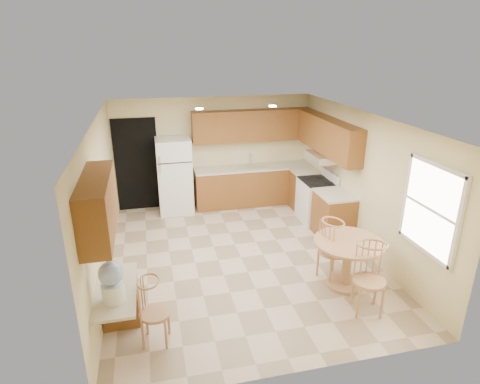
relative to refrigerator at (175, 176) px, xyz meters
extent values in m
plane|color=#C9AD92|center=(0.95, -2.40, -0.84)|extent=(5.50, 5.50, 0.00)
cube|color=white|center=(0.95, -2.40, 1.66)|extent=(4.50, 5.50, 0.02)
cube|color=beige|center=(0.95, 0.35, 0.41)|extent=(4.50, 0.02, 2.50)
cube|color=beige|center=(0.95, -5.15, 0.41)|extent=(4.50, 0.02, 2.50)
cube|color=beige|center=(-1.30, -2.40, 0.41)|extent=(0.02, 5.50, 2.50)
cube|color=beige|center=(3.20, -2.40, 0.41)|extent=(0.02, 5.50, 2.50)
cube|color=black|center=(-0.80, 0.34, 0.21)|extent=(0.90, 0.02, 2.10)
cube|color=brown|center=(1.83, 0.05, -0.41)|extent=(2.75, 0.60, 0.87)
cube|color=beige|center=(1.83, 0.05, 0.05)|extent=(2.75, 0.63, 0.04)
cube|color=brown|center=(2.90, -0.54, -0.41)|extent=(0.60, 0.59, 0.87)
cube|color=beige|center=(2.90, -0.54, 0.05)|extent=(0.63, 0.59, 0.04)
cube|color=brown|center=(2.90, -2.00, -0.41)|extent=(0.60, 0.80, 0.87)
cube|color=beige|center=(2.90, -2.00, 0.05)|extent=(0.63, 0.80, 0.04)
cube|color=brown|center=(1.83, 0.19, 1.01)|extent=(2.75, 0.33, 0.70)
cube|color=brown|center=(3.04, -1.19, 1.01)|extent=(0.33, 2.42, 0.70)
cube|color=brown|center=(-1.13, -4.00, 1.01)|extent=(0.33, 1.40, 0.70)
cube|color=silver|center=(1.80, 0.05, 0.07)|extent=(0.78, 0.44, 0.01)
cube|color=silver|center=(2.95, -1.22, 0.58)|extent=(0.50, 0.76, 0.14)
cube|color=brown|center=(-1.05, -3.72, -0.48)|extent=(0.48, 0.42, 0.72)
cube|color=beige|center=(-1.05, -4.10, -0.09)|extent=(0.50, 1.20, 0.04)
cube|color=white|center=(3.18, -4.25, 0.66)|extent=(0.05, 1.00, 1.20)
cube|color=white|center=(3.17, -4.25, 1.28)|extent=(0.05, 1.10, 0.06)
cube|color=white|center=(3.17, -4.25, 0.04)|extent=(0.05, 1.10, 0.06)
cube|color=white|center=(3.17, -4.78, 0.66)|extent=(0.05, 0.06, 1.28)
cube|color=white|center=(3.17, -3.72, 0.66)|extent=(0.05, 0.06, 1.28)
cylinder|color=white|center=(0.45, -1.20, 1.64)|extent=(0.14, 0.14, 0.02)
cylinder|color=white|center=(1.85, -1.20, 1.64)|extent=(0.14, 0.14, 0.02)
cube|color=white|center=(0.00, 0.00, 0.00)|extent=(0.74, 0.69, 1.68)
cube|color=black|center=(0.00, -0.35, 0.40)|extent=(0.73, 0.01, 0.02)
cube|color=silver|center=(-0.31, -0.36, 0.30)|extent=(0.03, 0.03, 0.18)
cube|color=silver|center=(-0.31, -0.36, 0.50)|extent=(0.03, 0.03, 0.14)
cube|color=white|center=(2.87, -1.22, -0.39)|extent=(0.65, 0.76, 0.90)
cube|color=black|center=(2.87, -1.22, 0.06)|extent=(0.64, 0.75, 0.02)
cube|color=white|center=(3.15, -1.22, 0.16)|extent=(0.06, 0.76, 0.18)
cylinder|color=tan|center=(2.35, -3.64, -0.81)|extent=(0.57, 0.57, 0.06)
cylinder|color=tan|center=(2.35, -3.64, -0.46)|extent=(0.14, 0.14, 0.71)
cylinder|color=tan|center=(2.35, -3.64, -0.07)|extent=(1.07, 1.07, 0.04)
cylinder|color=tan|center=(2.23, -3.39, -0.36)|extent=(0.45, 0.45, 0.04)
cylinder|color=tan|center=(2.07, -3.23, -0.60)|extent=(0.04, 0.04, 0.49)
cylinder|color=tan|center=(2.39, -3.23, -0.60)|extent=(0.04, 0.04, 0.49)
cylinder|color=tan|center=(2.07, -3.55, -0.60)|extent=(0.04, 0.04, 0.49)
cylinder|color=tan|center=(2.39, -3.55, -0.60)|extent=(0.04, 0.04, 0.49)
cylinder|color=tan|center=(2.35, -4.29, -0.35)|extent=(0.46, 0.46, 0.04)
cylinder|color=tan|center=(2.19, -4.12, -0.60)|extent=(0.04, 0.04, 0.49)
cylinder|color=tan|center=(2.51, -4.12, -0.60)|extent=(0.04, 0.04, 0.49)
cylinder|color=tan|center=(2.19, -4.45, -0.60)|extent=(0.04, 0.04, 0.49)
cylinder|color=tan|center=(2.51, -4.45, -0.60)|extent=(0.04, 0.04, 0.49)
cylinder|color=tan|center=(-0.60, -4.24, -0.42)|extent=(0.40, 0.40, 0.04)
cylinder|color=tan|center=(-0.74, -4.10, -0.63)|extent=(0.03, 0.03, 0.43)
cylinder|color=tan|center=(-0.46, -4.10, -0.63)|extent=(0.03, 0.03, 0.43)
cylinder|color=tan|center=(-0.74, -4.38, -0.63)|extent=(0.03, 0.03, 0.43)
cylinder|color=tan|center=(-0.46, -4.38, -0.63)|extent=(0.03, 0.03, 0.43)
cylinder|color=white|center=(-1.05, -4.34, 0.04)|extent=(0.27, 0.27, 0.23)
sphere|color=#93ACE4|center=(-1.05, -4.34, 0.30)|extent=(0.29, 0.29, 0.29)
cylinder|color=#93ACE4|center=(-1.05, -4.34, 0.48)|extent=(0.07, 0.07, 0.08)
camera|label=1|loc=(-0.51, -8.56, 2.80)|focal=30.00mm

